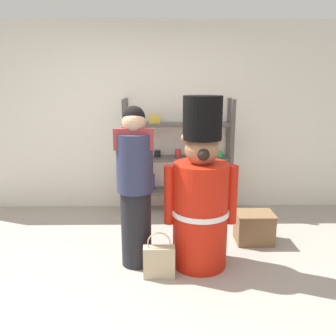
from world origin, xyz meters
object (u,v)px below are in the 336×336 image
teddy_bear_guard (201,197)px  person_shopper (135,186)px  shopping_bag (159,261)px  merchandise_shelf (179,155)px  display_crate (254,227)px

teddy_bear_guard → person_shopper: 0.64m
person_shopper → shopping_bag: person_shopper is taller
merchandise_shelf → teddy_bear_guard: 1.56m
teddy_bear_guard → display_crate: teddy_bear_guard is taller
teddy_bear_guard → shopping_bag: (-0.40, -0.24, -0.55)m
merchandise_shelf → teddy_bear_guard: bearing=-84.8°
person_shopper → display_crate: person_shopper is taller
merchandise_shelf → shopping_bag: size_ratio=3.46×
person_shopper → display_crate: (1.31, 0.47, -0.64)m
teddy_bear_guard → shopping_bag: 0.72m
merchandise_shelf → display_crate: bearing=-52.1°
merchandise_shelf → person_shopper: person_shopper is taller
person_shopper → display_crate: size_ratio=3.69×
person_shopper → shopping_bag: (0.23, -0.27, -0.66)m
shopping_bag → display_crate: 1.31m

